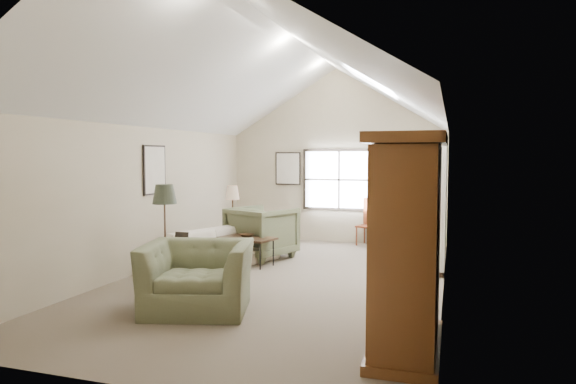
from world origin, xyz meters
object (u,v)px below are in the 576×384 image
(sofa, at_px, (221,248))
(armchair_far, at_px, (262,232))
(side_table, at_px, (182,269))
(coffee_table, at_px, (247,251))
(side_chair, at_px, (367,222))
(armoire, at_px, (408,244))
(armchair_near, at_px, (198,277))

(sofa, relative_size, armchair_far, 2.03)
(armchair_far, height_order, side_table, armchair_far)
(coffee_table, distance_m, side_chair, 3.29)
(side_table, distance_m, side_chair, 5.02)
(armoire, xyz_separation_m, coffee_table, (-3.14, 3.34, -0.84))
(side_chair, bearing_deg, armchair_far, -109.79)
(armchair_near, height_order, side_table, armchair_near)
(armoire, xyz_separation_m, side_chair, (-1.38, 6.10, -0.58))
(side_table, bearing_deg, armchair_near, -51.04)
(armchair_near, distance_m, coffee_table, 2.80)
(sofa, xyz_separation_m, side_chair, (2.20, 2.96, 0.19))
(sofa, xyz_separation_m, side_table, (0.10, -1.60, -0.05))
(armchair_far, xyz_separation_m, coffee_table, (-0.02, -0.72, -0.25))
(sofa, bearing_deg, armchair_far, -4.17)
(armchair_near, bearing_deg, armoire, -27.73)
(armchair_far, distance_m, side_chair, 2.69)
(armchair_far, height_order, coffee_table, armchair_far)
(armoire, height_order, armchair_near, armoire)
(armchair_far, bearing_deg, armoire, 151.22)
(armchair_near, bearing_deg, sofa, 93.31)
(armoire, relative_size, armchair_near, 1.63)
(armoire, relative_size, sofa, 0.97)
(armoire, relative_size, side_chair, 2.10)
(side_table, xyz_separation_m, side_chair, (2.10, 4.56, 0.24))
(sofa, bearing_deg, coffee_table, -43.48)
(armchair_near, distance_m, side_chair, 5.68)
(armchair_far, bearing_deg, sofa, 87.50)
(armoire, distance_m, coffee_table, 4.66)
(side_table, relative_size, side_chair, 0.54)
(sofa, distance_m, coffee_table, 0.48)
(side_chair, bearing_deg, armchair_near, -82.66)
(armoire, distance_m, sofa, 4.82)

